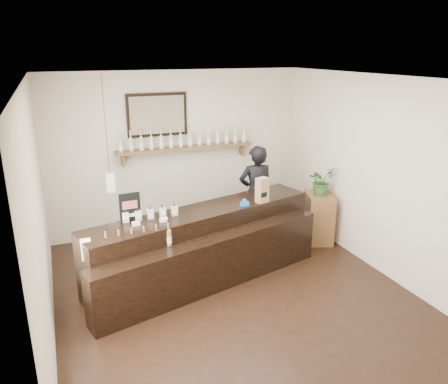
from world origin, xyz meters
name	(u,v)px	position (x,y,z in m)	size (l,w,h in m)	color
ground	(233,293)	(0.00, 0.00, 0.00)	(5.00, 5.00, 0.00)	black
room_shell	(234,171)	(0.00, 0.00, 1.70)	(5.00, 5.00, 5.00)	beige
back_wall_decor	(172,134)	(-0.14, 2.37, 1.75)	(2.66, 0.96, 1.69)	brown
counter	(206,247)	(-0.18, 0.57, 0.46)	(3.53, 1.78, 1.14)	black
promo_sign	(130,207)	(-1.18, 0.67, 1.17)	(0.27, 0.04, 0.38)	black
paper_bag	(262,190)	(0.75, 0.69, 1.16)	(0.19, 0.16, 0.37)	#8C6443
tape_dispenser	(245,203)	(0.44, 0.63, 1.02)	(0.13, 0.06, 0.11)	#196BB4
side_cabinet	(318,218)	(2.00, 1.04, 0.42)	(0.59, 0.68, 0.83)	brown
potted_plant	(321,181)	(2.00, 1.04, 1.07)	(0.42, 0.36, 0.46)	#2E5D25
shopkeeper	(256,187)	(1.06, 1.55, 0.92)	(0.67, 0.44, 1.84)	black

